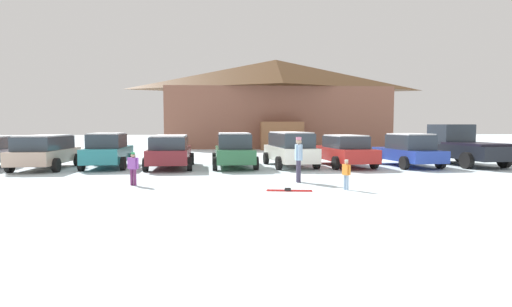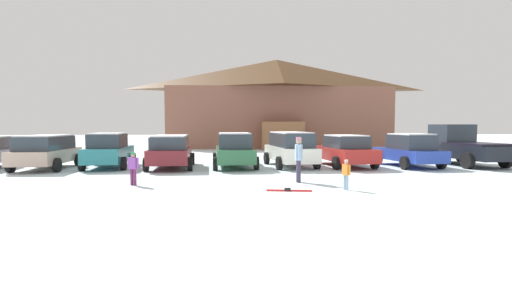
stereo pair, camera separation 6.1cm
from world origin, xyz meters
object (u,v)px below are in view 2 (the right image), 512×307
parked_maroon_van (171,150)px  parked_red_sedan (344,150)px  parked_white_suv (290,148)px  parked_beige_suv (46,151)px  ski_lodge (277,103)px  pair_of_skis (289,190)px  skier_child_in_orange_jacket (346,173)px  parked_green_coupe (234,150)px  parked_teal_hatchback (109,150)px  parked_blue_hatchback (409,150)px  skier_child_in_purple_jacket (133,167)px  skier_adult_in_blue_parka (299,157)px  pickup_truck (462,146)px

parked_maroon_van → parked_red_sedan: size_ratio=0.97×
parked_white_suv → parked_beige_suv: bearing=-177.9°
parked_beige_suv → ski_lodge: bearing=55.4°
pair_of_skis → parked_white_suv: bearing=80.8°
pair_of_skis → skier_child_in_orange_jacket: bearing=2.4°
parked_maroon_van → parked_green_coupe: parked_green_coupe is taller
ski_lodge → parked_beige_suv: 23.85m
parked_teal_hatchback → pair_of_skis: bearing=-43.8°
parked_blue_hatchback → parked_green_coupe: bearing=177.9°
parked_white_suv → ski_lodge: bearing=85.4°
skier_child_in_orange_jacket → parked_maroon_van: bearing=132.9°
parked_maroon_van → parked_white_suv: size_ratio=1.00×
parked_blue_hatchback → skier_child_in_purple_jacket: size_ratio=3.83×
parked_beige_suv → skier_child_in_orange_jacket: bearing=-29.2°
skier_child_in_purple_jacket → skier_adult_in_blue_parka: 5.92m
pickup_truck → skier_child_in_purple_jacket: 16.89m
ski_lodge → parked_green_coupe: ski_lodge is taller
parked_teal_hatchback → pickup_truck: 18.28m
ski_lodge → skier_child_in_purple_jacket: size_ratio=18.10×
parked_maroon_van → parked_white_suv: (5.99, 0.27, 0.06)m
parked_white_suv → pickup_truck: size_ratio=0.88×
ski_lodge → skier_child_in_purple_jacket: 26.48m
parked_red_sedan → parked_green_coupe: bearing=-179.7°
skier_child_in_purple_jacket → parked_red_sedan: bearing=32.4°
parked_white_suv → parked_blue_hatchback: size_ratio=1.08×
parked_maroon_van → pickup_truck: (15.21, 0.55, 0.11)m
skier_adult_in_blue_parka → pair_of_skis: (-0.65, -1.91, -0.92)m
parked_maroon_van → skier_adult_in_blue_parka: skier_adult_in_blue_parka is taller
parked_blue_hatchback → pair_of_skis: 10.13m
parked_beige_suv → pair_of_skis: 12.83m
parked_maroon_van → parked_blue_hatchback: size_ratio=1.08×
pair_of_skis → ski_lodge: bearing=84.1°
parked_beige_suv → parked_teal_hatchback: (2.81, 0.42, -0.02)m
parked_blue_hatchback → pair_of_skis: size_ratio=3.00×
skier_child_in_purple_jacket → pair_of_skis: bearing=-16.4°
parked_beige_suv → parked_maroon_van: 5.88m
parked_blue_hatchback → skier_adult_in_blue_parka: size_ratio=2.67×
parked_green_coupe → skier_child_in_orange_jacket: size_ratio=4.87×
ski_lodge → skier_child_in_orange_jacket: 26.72m
skier_child_in_purple_jacket → parked_white_suv: bearing=42.8°
pair_of_skis → parked_maroon_van: bearing=123.3°
parked_white_suv → skier_child_in_purple_jacket: parked_white_suv is taller
parked_beige_suv → pair_of_skis: size_ratio=3.05×
ski_lodge → parked_red_sedan: size_ratio=4.26×
parked_green_coupe → parked_red_sedan: bearing=0.3°
parked_white_suv → pair_of_skis: 7.68m
skier_child_in_orange_jacket → skier_adult_in_blue_parka: bearing=124.1°
parked_red_sedan → skier_child_in_purple_jacket: size_ratio=4.25×
parked_red_sedan → pair_of_skis: 8.46m
parked_green_coupe → parked_beige_suv: bearing=-178.2°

